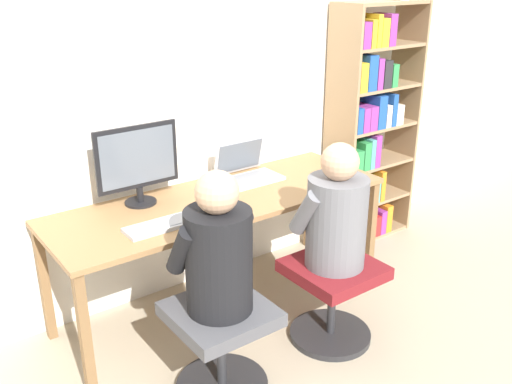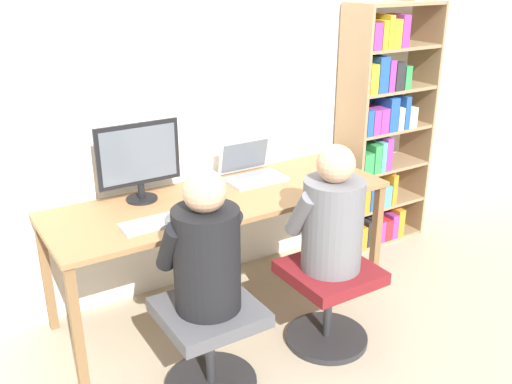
{
  "view_description": "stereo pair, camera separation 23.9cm",
  "coord_description": "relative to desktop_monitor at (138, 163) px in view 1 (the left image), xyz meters",
  "views": [
    {
      "loc": [
        -1.69,
        -2.3,
        2.04
      ],
      "look_at": [
        0.15,
        0.21,
        0.79
      ],
      "focal_mm": 40.0,
      "sensor_mm": 36.0,
      "label": 1
    },
    {
      "loc": [
        -1.49,
        -2.44,
        2.04
      ],
      "look_at": [
        0.15,
        0.21,
        0.79
      ],
      "focal_mm": 40.0,
      "sensor_mm": 36.0,
      "label": 2
    }
  ],
  "objects": [
    {
      "name": "office_chair_left",
      "position": [
        -0.01,
        -0.85,
        -0.7
      ],
      "size": [
        0.47,
        0.47,
        0.49
      ],
      "color": "#262628",
      "rests_on": "ground_plane"
    },
    {
      "name": "bookshelf",
      "position": [
        1.87,
        -0.01,
        -0.15
      ],
      "size": [
        0.72,
        0.32,
        1.81
      ],
      "color": "#997A56",
      "rests_on": "ground_plane"
    },
    {
      "name": "keyboard",
      "position": [
        -0.03,
        -0.37,
        -0.24
      ],
      "size": [
        0.45,
        0.15,
        0.03
      ],
      "color": "#B2B2B7",
      "rests_on": "desk"
    },
    {
      "name": "wall_back",
      "position": [
        0.42,
        0.22,
        0.3
      ],
      "size": [
        10.0,
        0.05,
        2.6
      ],
      "color": "white",
      "rests_on": "ground_plane"
    },
    {
      "name": "ground_plane",
      "position": [
        0.42,
        -0.56,
        -1.0
      ],
      "size": [
        14.0,
        14.0,
        0.0
      ],
      "primitive_type": "plane",
      "color": "tan"
    },
    {
      "name": "office_chair_right",
      "position": [
        0.74,
        -0.86,
        -0.7
      ],
      "size": [
        0.47,
        0.47,
        0.49
      ],
      "color": "#262628",
      "rests_on": "ground_plane"
    },
    {
      "name": "laptop",
      "position": [
        0.74,
        -0.03,
        -0.2
      ],
      "size": [
        0.38,
        0.29,
        0.25
      ],
      "color": "#B7B7BC",
      "rests_on": "desk"
    },
    {
      "name": "desktop_monitor",
      "position": [
        0.0,
        0.0,
        0.0
      ],
      "size": [
        0.5,
        0.18,
        0.47
      ],
      "color": "black",
      "rests_on": "desk"
    },
    {
      "name": "person_at_monitor",
      "position": [
        -0.01,
        -0.84,
        -0.2
      ],
      "size": [
        0.39,
        0.35,
        0.71
      ],
      "color": "black",
      "rests_on": "office_chair_left"
    },
    {
      "name": "person_at_laptop",
      "position": [
        0.74,
        -0.85,
        -0.21
      ],
      "size": [
        0.41,
        0.35,
        0.7
      ],
      "color": "slate",
      "rests_on": "office_chair_right"
    },
    {
      "name": "computer_mouse_by_keyboard",
      "position": [
        0.27,
        -0.35,
        -0.23
      ],
      "size": [
        0.07,
        0.12,
        0.03
      ],
      "color": "#99999E",
      "rests_on": "desk"
    },
    {
      "name": "desk",
      "position": [
        0.42,
        -0.2,
        -0.32
      ],
      "size": [
        2.07,
        0.71,
        0.75
      ],
      "color": "olive",
      "rests_on": "ground_plane"
    }
  ]
}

